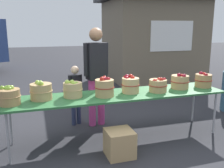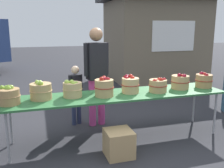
{
  "view_description": "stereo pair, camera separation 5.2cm",
  "coord_description": "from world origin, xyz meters",
  "px_view_note": "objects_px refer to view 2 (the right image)",
  "views": [
    {
      "loc": [
        -1.31,
        -3.72,
        1.8
      ],
      "look_at": [
        0.0,
        0.3,
        0.85
      ],
      "focal_mm": 41.59,
      "sensor_mm": 36.0,
      "label": 1
    },
    {
      "loc": [
        -1.26,
        -3.74,
        1.8
      ],
      "look_at": [
        0.0,
        0.3,
        0.85
      ],
      "focal_mm": 41.59,
      "sensor_mm": 36.0,
      "label": 2
    }
  ],
  "objects_px": {
    "market_table": "(118,96)",
    "apple_basket_green_2": "(72,89)",
    "apple_basket_red_2": "(158,85)",
    "child_customer": "(76,90)",
    "apple_basket_green_0": "(9,96)",
    "apple_basket_green_1": "(41,91)",
    "apple_basket_red_0": "(104,87)",
    "apple_basket_red_4": "(204,80)",
    "produce_crate": "(119,143)",
    "apple_basket_red_1": "(130,85)",
    "vendor_adult": "(97,69)",
    "apple_basket_red_3": "(180,82)"
  },
  "relations": [
    {
      "from": "apple_basket_red_1",
      "to": "apple_basket_green_1",
      "type": "bearing_deg",
      "value": 178.61
    },
    {
      "from": "market_table",
      "to": "vendor_adult",
      "type": "bearing_deg",
      "value": 103.1
    },
    {
      "from": "apple_basket_red_2",
      "to": "apple_basket_green_2",
      "type": "bearing_deg",
      "value": 175.21
    },
    {
      "from": "apple_basket_green_0",
      "to": "child_customer",
      "type": "xyz_separation_m",
      "value": [
        1.06,
        0.9,
        -0.22
      ]
    },
    {
      "from": "apple_basket_green_0",
      "to": "child_customer",
      "type": "distance_m",
      "value": 1.41
    },
    {
      "from": "apple_basket_red_2",
      "to": "apple_basket_red_4",
      "type": "distance_m",
      "value": 0.92
    },
    {
      "from": "apple_basket_red_0",
      "to": "apple_basket_red_4",
      "type": "distance_m",
      "value": 1.83
    },
    {
      "from": "apple_basket_red_3",
      "to": "vendor_adult",
      "type": "height_order",
      "value": "vendor_adult"
    },
    {
      "from": "apple_basket_green_2",
      "to": "apple_basket_green_1",
      "type": "bearing_deg",
      "value": 178.78
    },
    {
      "from": "market_table",
      "to": "apple_basket_green_2",
      "type": "distance_m",
      "value": 0.72
    },
    {
      "from": "apple_basket_green_1",
      "to": "apple_basket_red_2",
      "type": "relative_size",
      "value": 1.08
    },
    {
      "from": "apple_basket_green_2",
      "to": "market_table",
      "type": "bearing_deg",
      "value": -4.57
    },
    {
      "from": "market_table",
      "to": "apple_basket_red_1",
      "type": "bearing_deg",
      "value": 8.32
    },
    {
      "from": "apple_basket_red_2",
      "to": "apple_basket_green_1",
      "type": "bearing_deg",
      "value": 176.1
    },
    {
      "from": "apple_basket_green_0",
      "to": "apple_basket_red_3",
      "type": "xyz_separation_m",
      "value": [
        2.72,
        0.09,
        0.0
      ]
    },
    {
      "from": "market_table",
      "to": "produce_crate",
      "type": "relative_size",
      "value": 9.26
    },
    {
      "from": "apple_basket_green_1",
      "to": "produce_crate",
      "type": "relative_size",
      "value": 0.87
    },
    {
      "from": "market_table",
      "to": "apple_basket_red_4",
      "type": "bearing_deg",
      "value": 0.36
    },
    {
      "from": "apple_basket_red_4",
      "to": "apple_basket_red_2",
      "type": "bearing_deg",
      "value": -175.72
    },
    {
      "from": "apple_basket_red_0",
      "to": "vendor_adult",
      "type": "relative_size",
      "value": 0.18
    },
    {
      "from": "apple_basket_green_0",
      "to": "apple_basket_red_4",
      "type": "bearing_deg",
      "value": 1.28
    },
    {
      "from": "apple_basket_red_4",
      "to": "produce_crate",
      "type": "bearing_deg",
      "value": -162.35
    },
    {
      "from": "apple_basket_green_0",
      "to": "apple_basket_red_2",
      "type": "xyz_separation_m",
      "value": [
        2.26,
        0.0,
        -0.01
      ]
    },
    {
      "from": "apple_basket_green_1",
      "to": "apple_basket_red_3",
      "type": "distance_m",
      "value": 2.3
    },
    {
      "from": "market_table",
      "to": "apple_basket_green_0",
      "type": "bearing_deg",
      "value": -177.79
    },
    {
      "from": "apple_basket_green_0",
      "to": "apple_basket_red_0",
      "type": "xyz_separation_m",
      "value": [
        1.35,
        0.01,
        0.02
      ]
    },
    {
      "from": "apple_basket_red_1",
      "to": "vendor_adult",
      "type": "relative_size",
      "value": 0.17
    },
    {
      "from": "apple_basket_red_2",
      "to": "apple_basket_red_3",
      "type": "relative_size",
      "value": 0.96
    },
    {
      "from": "market_table",
      "to": "apple_basket_red_3",
      "type": "relative_size",
      "value": 11.08
    },
    {
      "from": "apple_basket_red_2",
      "to": "child_customer",
      "type": "xyz_separation_m",
      "value": [
        -1.2,
        0.9,
        -0.21
      ]
    },
    {
      "from": "child_customer",
      "to": "apple_basket_green_1",
      "type": "bearing_deg",
      "value": 26.2
    },
    {
      "from": "apple_basket_red_1",
      "to": "apple_basket_red_0",
      "type": "bearing_deg",
      "value": -169.44
    },
    {
      "from": "apple_basket_green_2",
      "to": "apple_basket_red_2",
      "type": "relative_size",
      "value": 0.99
    },
    {
      "from": "vendor_adult",
      "to": "apple_basket_green_1",
      "type": "bearing_deg",
      "value": 23.94
    },
    {
      "from": "market_table",
      "to": "apple_basket_green_1",
      "type": "xyz_separation_m",
      "value": [
        -1.16,
        0.07,
        0.16
      ]
    },
    {
      "from": "vendor_adult",
      "to": "apple_basket_green_0",
      "type": "bearing_deg",
      "value": 19.57
    },
    {
      "from": "child_customer",
      "to": "apple_basket_green_0",
      "type": "bearing_deg",
      "value": 15.9
    },
    {
      "from": "apple_basket_green_1",
      "to": "apple_basket_red_3",
      "type": "relative_size",
      "value": 1.05
    },
    {
      "from": "apple_basket_red_4",
      "to": "child_customer",
      "type": "xyz_separation_m",
      "value": [
        -2.12,
        0.83,
        -0.22
      ]
    },
    {
      "from": "apple_basket_red_0",
      "to": "produce_crate",
      "type": "xyz_separation_m",
      "value": [
        0.07,
        -0.5,
        -0.7
      ]
    },
    {
      "from": "apple_basket_red_3",
      "to": "apple_basket_red_4",
      "type": "height_order",
      "value": "apple_basket_red_3"
    },
    {
      "from": "apple_basket_green_1",
      "to": "apple_basket_red_1",
      "type": "height_order",
      "value": "apple_basket_red_1"
    },
    {
      "from": "market_table",
      "to": "apple_basket_red_0",
      "type": "height_order",
      "value": "apple_basket_red_0"
    },
    {
      "from": "apple_basket_green_0",
      "to": "apple_basket_red_2",
      "type": "bearing_deg",
      "value": 0.05
    },
    {
      "from": "apple_basket_green_2",
      "to": "child_customer",
      "type": "bearing_deg",
      "value": 77.29
    },
    {
      "from": "apple_basket_red_4",
      "to": "produce_crate",
      "type": "height_order",
      "value": "apple_basket_red_4"
    },
    {
      "from": "apple_basket_green_0",
      "to": "produce_crate",
      "type": "height_order",
      "value": "apple_basket_green_0"
    },
    {
      "from": "apple_basket_green_2",
      "to": "apple_basket_red_0",
      "type": "distance_m",
      "value": 0.48
    },
    {
      "from": "apple_basket_red_2",
      "to": "vendor_adult",
      "type": "xyz_separation_m",
      "value": [
        -0.83,
        0.76,
        0.18
      ]
    },
    {
      "from": "child_customer",
      "to": "vendor_adult",
      "type": "bearing_deg",
      "value": 135.04
    }
  ]
}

